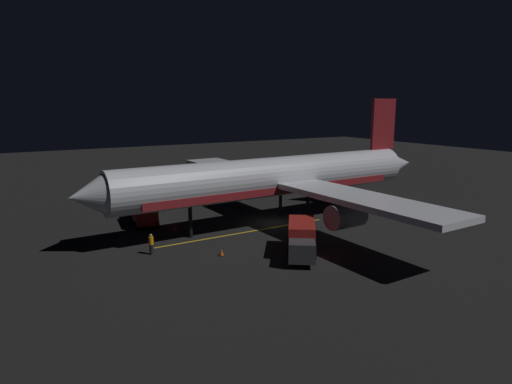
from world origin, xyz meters
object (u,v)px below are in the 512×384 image
object	(u,v)px
airliner	(278,178)
ground_crew_worker	(151,244)
catering_truck	(302,239)
traffic_cone_near_right	(222,253)
traffic_cone_near_left	(176,228)
baggage_truck	(143,212)

from	to	relation	value
airliner	ground_crew_worker	size ratio (longest dim) A/B	23.22
airliner	catering_truck	distance (m)	10.77
ground_crew_worker	traffic_cone_near_right	bearing A→B (deg)	-123.38
traffic_cone_near_left	ground_crew_worker	bearing A→B (deg)	142.83
catering_truck	traffic_cone_near_left	distance (m)	13.48
catering_truck	baggage_truck	bearing A→B (deg)	26.77
airliner	ground_crew_worker	xyz separation A→B (m)	(-3.08, 14.44, -3.80)
airliner	traffic_cone_near_left	distance (m)	11.45
airliner	baggage_truck	world-z (taller)	airliner
traffic_cone_near_right	airliner	bearing A→B (deg)	-56.98
catering_truck	ground_crew_worker	world-z (taller)	catering_truck
airliner	traffic_cone_near_right	distance (m)	12.30
airliner	traffic_cone_near_left	xyz separation A→B (m)	(2.42, 10.27, -4.43)
baggage_truck	traffic_cone_near_right	distance (m)	13.27
ground_crew_worker	traffic_cone_near_left	bearing A→B (deg)	-37.17
traffic_cone_near_left	airliner	bearing A→B (deg)	-103.24
catering_truck	traffic_cone_near_left	size ratio (longest dim) A/B	11.70
ground_crew_worker	traffic_cone_near_right	size ratio (longest dim) A/B	3.16
catering_truck	airliner	bearing A→B (deg)	-22.76
catering_truck	traffic_cone_near_right	world-z (taller)	catering_truck
traffic_cone_near_left	traffic_cone_near_right	distance (m)	8.70
ground_crew_worker	baggage_truck	bearing A→B (deg)	-13.25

